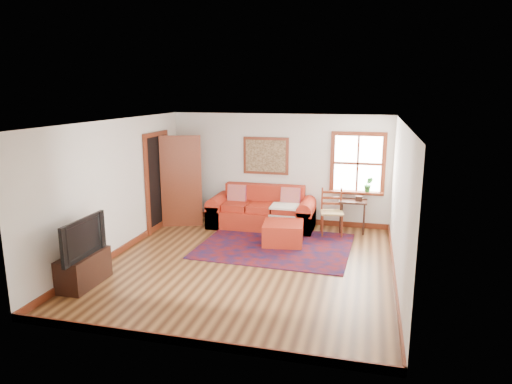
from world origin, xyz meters
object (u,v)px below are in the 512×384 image
(red_ottoman, at_px, (283,233))
(ladder_back_chair, at_px, (332,210))
(media_cabinet, at_px, (84,269))
(red_leather_sofa, at_px, (262,213))
(side_table, at_px, (353,206))

(red_ottoman, height_order, ladder_back_chair, ladder_back_chair)
(red_ottoman, relative_size, media_cabinet, 0.83)
(red_leather_sofa, distance_m, red_ottoman, 1.27)
(red_ottoman, bearing_deg, red_leather_sofa, 116.09)
(ladder_back_chair, height_order, media_cabinet, ladder_back_chair)
(media_cabinet, bearing_deg, red_ottoman, 45.15)
(ladder_back_chair, bearing_deg, red_leather_sofa, 173.09)
(red_ottoman, height_order, media_cabinet, media_cabinet)
(ladder_back_chair, bearing_deg, media_cabinet, -134.88)
(side_table, relative_size, ladder_back_chair, 0.71)
(red_ottoman, relative_size, side_table, 1.10)
(side_table, bearing_deg, red_ottoman, -138.27)
(side_table, height_order, ladder_back_chair, ladder_back_chair)
(red_leather_sofa, relative_size, side_table, 3.33)
(red_leather_sofa, bearing_deg, red_ottoman, -57.33)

